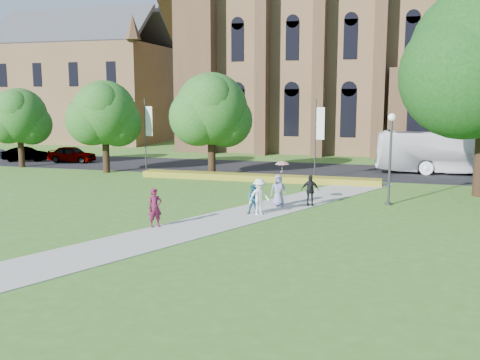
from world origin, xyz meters
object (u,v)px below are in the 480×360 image
(tour_coach, at_px, (456,152))
(pedestrian_0, at_px, (155,208))
(car_0, at_px, (72,154))
(streetlamp, at_px, (391,148))
(car_1, at_px, (26,154))

(tour_coach, height_order, pedestrian_0, tour_coach)
(tour_coach, distance_m, car_0, 34.35)
(streetlamp, height_order, tour_coach, streetlamp)
(tour_coach, bearing_deg, streetlamp, 155.93)
(streetlamp, height_order, pedestrian_0, streetlamp)
(tour_coach, distance_m, pedestrian_0, 28.07)
(car_0, relative_size, car_1, 1.09)
(streetlamp, distance_m, tour_coach, 15.52)
(car_1, relative_size, pedestrian_0, 2.25)
(tour_coach, bearing_deg, car_1, 88.51)
(tour_coach, xyz_separation_m, pedestrian_0, (-15.64, -23.30, -0.82))
(car_1, bearing_deg, streetlamp, -128.72)
(streetlamp, distance_m, car_1, 36.19)
(car_1, xyz_separation_m, pedestrian_0, (23.38, -20.94, 0.26))
(streetlamp, bearing_deg, car_0, 156.33)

